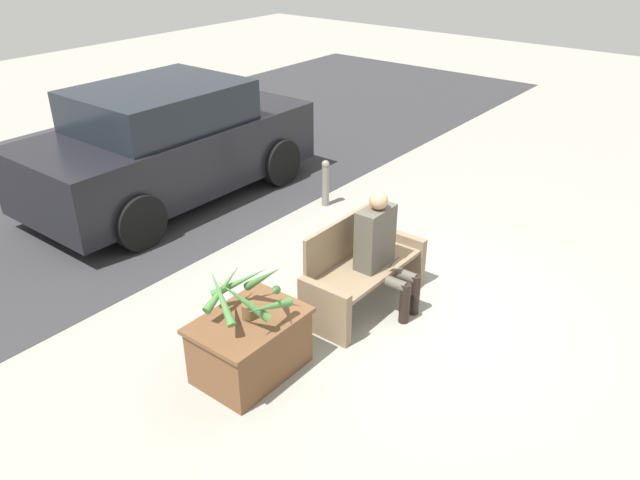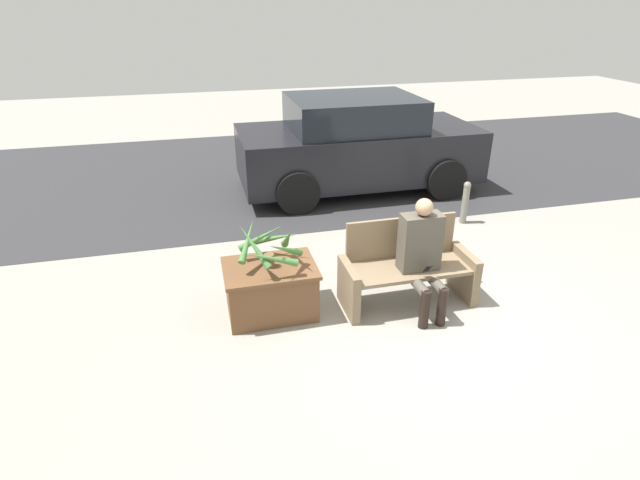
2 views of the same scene
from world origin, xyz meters
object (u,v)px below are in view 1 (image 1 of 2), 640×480
at_px(parked_car, 169,144).
at_px(bollard_post, 325,182).
at_px(potted_plant, 248,293).
at_px(bench, 361,269).
at_px(person_seated, 381,246).
at_px(planter_box, 250,344).

distance_m(parked_car, bollard_post, 2.23).
relative_size(potted_plant, parked_car, 0.18).
relative_size(bench, parked_car, 0.36).
bearing_deg(bench, person_seated, -65.56).
bearing_deg(person_seated, parked_car, 82.30).
xyz_separation_m(planter_box, parked_car, (2.11, 3.54, 0.49)).
relative_size(bench, potted_plant, 1.96).
xyz_separation_m(bench, potted_plant, (-1.50, 0.12, 0.41)).
relative_size(person_seated, parked_car, 0.31).
bearing_deg(bollard_post, parked_car, 120.79).
distance_m(planter_box, bollard_post, 3.63).
relative_size(bench, planter_box, 1.50).
xyz_separation_m(planter_box, bollard_post, (3.22, 1.67, 0.04)).
height_order(bench, bollard_post, bench).
height_order(planter_box, parked_car, parked_car).
bearing_deg(bollard_post, potted_plant, -152.61).
distance_m(potted_plant, parked_car, 4.11).
xyz_separation_m(bench, bollard_post, (1.72, 1.78, -0.06)).
bearing_deg(parked_car, bollard_post, -59.21).
bearing_deg(person_seated, potted_plant, 169.24).
xyz_separation_m(person_seated, planter_box, (-1.59, 0.30, -0.39)).
distance_m(potted_plant, bollard_post, 3.65).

